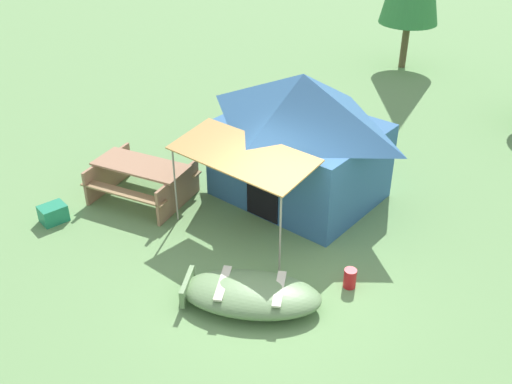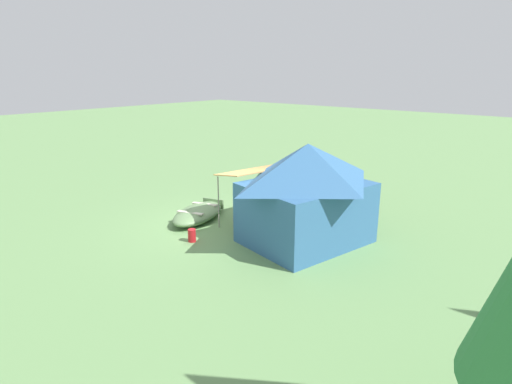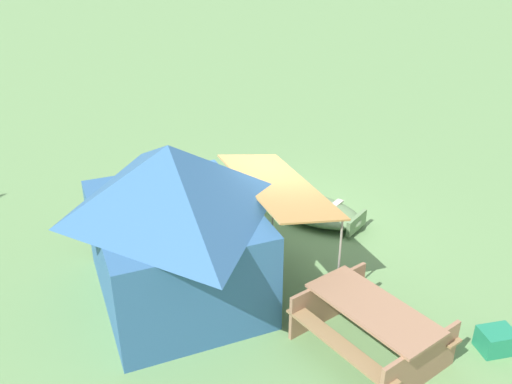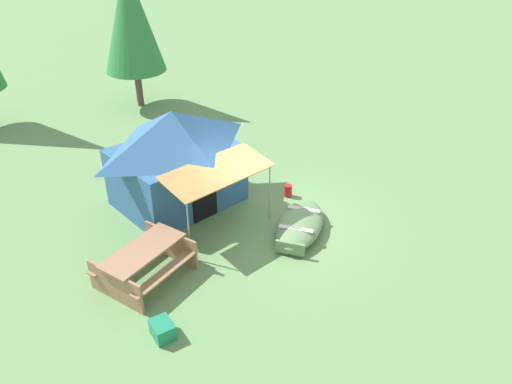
{
  "view_description": "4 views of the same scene",
  "coord_description": "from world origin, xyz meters",
  "px_view_note": "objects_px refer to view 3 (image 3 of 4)",
  "views": [
    {
      "loc": [
        3.43,
        -7.22,
        6.48
      ],
      "look_at": [
        -0.92,
        1.05,
        0.81
      ],
      "focal_mm": 41.01,
      "sensor_mm": 36.0,
      "label": 1
    },
    {
      "loc": [
        8.3,
        8.46,
        4.46
      ],
      "look_at": [
        -0.26,
        1.2,
        1.23
      ],
      "focal_mm": 29.79,
      "sensor_mm": 36.0,
      "label": 2
    },
    {
      "loc": [
        -7.64,
        5.77,
        5.68
      ],
      "look_at": [
        0.19,
        0.37,
        0.91
      ],
      "focal_mm": 38.58,
      "sensor_mm": 36.0,
      "label": 3
    },
    {
      "loc": [
        -9.35,
        -6.29,
        7.68
      ],
      "look_at": [
        -0.11,
        0.34,
        0.79
      ],
      "focal_mm": 36.36,
      "sensor_mm": 36.0,
      "label": 4
    }
  ],
  "objects_px": {
    "beached_rowboat": "(312,209)",
    "cooler_box": "(496,340)",
    "canvas_cabin_tent": "(174,221)",
    "fuel_can": "(232,202)",
    "picnic_table": "(371,323)"
  },
  "relations": [
    {
      "from": "cooler_box",
      "to": "fuel_can",
      "type": "bearing_deg",
      "value": 8.18
    },
    {
      "from": "canvas_cabin_tent",
      "to": "fuel_can",
      "type": "distance_m",
      "value": 3.28
    },
    {
      "from": "beached_rowboat",
      "to": "fuel_can",
      "type": "height_order",
      "value": "beached_rowboat"
    },
    {
      "from": "canvas_cabin_tent",
      "to": "beached_rowboat",
      "type": "bearing_deg",
      "value": -78.41
    },
    {
      "from": "beached_rowboat",
      "to": "cooler_box",
      "type": "xyz_separation_m",
      "value": [
        -4.56,
        0.32,
        -0.05
      ]
    },
    {
      "from": "beached_rowboat",
      "to": "canvas_cabin_tent",
      "type": "xyz_separation_m",
      "value": [
        -0.71,
        3.47,
        1.17
      ]
    },
    {
      "from": "canvas_cabin_tent",
      "to": "fuel_can",
      "type": "height_order",
      "value": "canvas_cabin_tent"
    },
    {
      "from": "beached_rowboat",
      "to": "canvas_cabin_tent",
      "type": "bearing_deg",
      "value": 101.59
    },
    {
      "from": "beached_rowboat",
      "to": "cooler_box",
      "type": "height_order",
      "value": "beached_rowboat"
    },
    {
      "from": "cooler_box",
      "to": "fuel_can",
      "type": "distance_m",
      "value": 5.89
    },
    {
      "from": "canvas_cabin_tent",
      "to": "cooler_box",
      "type": "xyz_separation_m",
      "value": [
        -3.85,
        -3.15,
        -1.21
      ]
    },
    {
      "from": "picnic_table",
      "to": "cooler_box",
      "type": "distance_m",
      "value": 1.88
    },
    {
      "from": "cooler_box",
      "to": "fuel_can",
      "type": "relative_size",
      "value": 1.41
    },
    {
      "from": "canvas_cabin_tent",
      "to": "fuel_can",
      "type": "bearing_deg",
      "value": -49.34
    },
    {
      "from": "canvas_cabin_tent",
      "to": "cooler_box",
      "type": "height_order",
      "value": "canvas_cabin_tent"
    }
  ]
}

